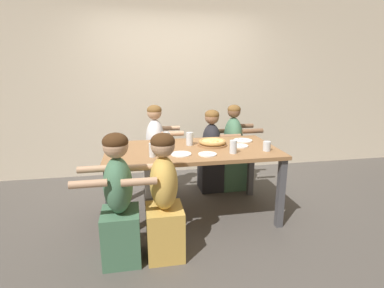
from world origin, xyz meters
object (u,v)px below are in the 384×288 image
(diner_near_left, at_px, (119,204))
(diner_far_midright, at_px, (212,154))
(empty_plate_c, at_px, (243,140))
(drinking_glass_c, at_px, (189,139))
(empty_plate_b, at_px, (240,146))
(diner_far_right, at_px, (233,151))
(drinking_glass_e, at_px, (152,151))
(diner_near_midleft, at_px, (164,202))
(drinking_glass_a, at_px, (167,137))
(drinking_glass_f, at_px, (267,146))
(pizza_board_main, at_px, (212,142))
(empty_plate_d, at_px, (207,154))
(empty_plate_a, at_px, (181,154))
(drinking_glass_d, at_px, (233,147))
(diner_far_midleft, at_px, (156,154))
(drinking_glass_b, at_px, (166,139))

(diner_near_left, bearing_deg, diner_far_midright, -39.69)
(empty_plate_c, relative_size, drinking_glass_c, 1.53)
(empty_plate_b, bearing_deg, diner_far_right, 77.07)
(diner_far_right, bearing_deg, drinking_glass_c, -52.07)
(empty_plate_b, distance_m, drinking_glass_e, 1.01)
(empty_plate_c, xyz_separation_m, diner_near_midleft, (-1.05, -0.93, -0.28))
(drinking_glass_a, relative_size, drinking_glass_f, 1.05)
(diner_near_left, bearing_deg, drinking_glass_a, -26.51)
(drinking_glass_f, height_order, diner_far_midright, diner_far_midright)
(drinking_glass_c, relative_size, diner_far_right, 0.13)
(drinking_glass_a, relative_size, drinking_glass_e, 0.76)
(diner_far_midright, bearing_deg, drinking_glass_a, -61.74)
(pizza_board_main, height_order, drinking_glass_c, drinking_glass_c)
(empty_plate_d, height_order, diner_near_midleft, diner_near_midleft)
(drinking_glass_f, bearing_deg, diner_far_right, 93.42)
(empty_plate_a, xyz_separation_m, drinking_glass_e, (-0.29, -0.02, 0.05))
(pizza_board_main, xyz_separation_m, diner_far_midright, (0.15, 0.61, -0.32))
(drinking_glass_c, bearing_deg, diner_near_left, -131.69)
(drinking_glass_d, bearing_deg, diner_far_midleft, 127.40)
(diner_far_midleft, bearing_deg, empty_plate_d, 25.53)
(diner_near_left, bearing_deg, empty_plate_c, -56.99)
(drinking_glass_e, relative_size, diner_far_right, 0.12)
(empty_plate_c, height_order, drinking_glass_c, drinking_glass_c)
(empty_plate_a, bearing_deg, diner_far_midleft, 102.28)
(drinking_glass_d, bearing_deg, drinking_glass_e, 178.20)
(pizza_board_main, relative_size, drinking_glass_c, 2.25)
(drinking_glass_b, bearing_deg, empty_plate_b, -17.47)
(empty_plate_c, height_order, diner_far_right, diner_far_right)
(empty_plate_d, xyz_separation_m, drinking_glass_e, (-0.55, 0.03, 0.05))
(drinking_glass_c, bearing_deg, drinking_glass_d, -46.46)
(drinking_glass_c, bearing_deg, empty_plate_a, -112.50)
(empty_plate_c, height_order, diner_far_midleft, diner_far_midleft)
(empty_plate_d, relative_size, drinking_glass_c, 1.28)
(diner_far_right, xyz_separation_m, diner_near_midleft, (-1.09, -1.40, -0.00))
(diner_far_midright, bearing_deg, drinking_glass_b, -55.02)
(drinking_glass_a, bearing_deg, empty_plate_a, -82.21)
(empty_plate_b, distance_m, diner_near_midleft, 1.19)
(drinking_glass_e, bearing_deg, drinking_glass_c, 40.99)
(drinking_glass_a, bearing_deg, diner_near_midleft, -98.03)
(diner_far_midleft, xyz_separation_m, diner_far_midright, (0.76, -0.00, -0.04))
(drinking_glass_d, relative_size, drinking_glass_f, 1.35)
(diner_far_midleft, bearing_deg, diner_near_midleft, -1.20)
(pizza_board_main, height_order, empty_plate_a, pizza_board_main)
(diner_near_left, bearing_deg, drinking_glass_d, -68.88)
(drinking_glass_a, bearing_deg, empty_plate_c, -8.64)
(drinking_glass_d, height_order, drinking_glass_e, drinking_glass_e)
(drinking_glass_a, bearing_deg, empty_plate_d, -61.39)
(empty_plate_d, relative_size, diner_far_midleft, 0.16)
(pizza_board_main, distance_m, empty_plate_d, 0.39)
(drinking_glass_b, height_order, diner_near_midleft, diner_near_midleft)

